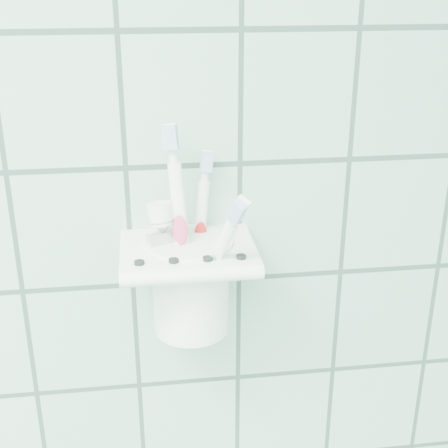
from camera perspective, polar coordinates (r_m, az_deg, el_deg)
name	(u,v)px	position (r m, az deg, el deg)	size (l,w,h in m)	color
holder_bracket	(188,254)	(0.63, -3.32, -2.71)	(0.13, 0.11, 0.04)	white
cup	(191,282)	(0.65, -3.06, -5.30)	(0.09, 0.09, 0.10)	white
toothbrush_pink	(190,235)	(0.61, -3.12, -1.03)	(0.03, 0.04, 0.21)	white
toothbrush_blue	(191,236)	(0.65, -3.02, -1.06)	(0.03, 0.02, 0.18)	white
toothbrush_orange	(185,231)	(0.64, -3.54, -0.65)	(0.05, 0.09, 0.19)	white
toothpaste_tube	(177,260)	(0.63, -4.28, -3.29)	(0.05, 0.04, 0.14)	silver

